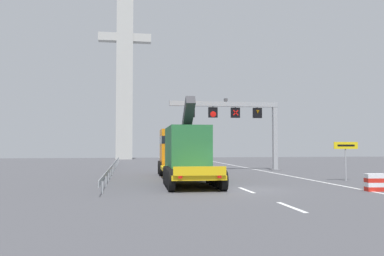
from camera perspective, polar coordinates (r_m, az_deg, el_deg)
ground at (r=21.34m, az=7.63°, el=-8.88°), size 112.00×112.00×0.00m
lane_markings at (r=46.66m, az=-1.62°, el=-5.44°), size 0.20×66.36×0.01m
edge_line_right at (r=34.66m, az=11.72°, el=-6.39°), size 0.20×63.00×0.01m
overhead_lane_gantry at (r=37.48m, az=6.78°, el=1.82°), size 10.63×0.90×6.79m
heavy_haul_truck_yellow at (r=27.64m, az=-1.42°, el=-3.32°), size 3.35×14.12×5.30m
exit_sign_yellow at (r=28.16m, az=21.39°, el=-3.11°), size 1.71×0.15×2.60m
crash_barrier_striped at (r=22.59m, az=25.05°, el=-7.16°), size 1.05×0.61×0.90m
guardrail_left at (r=36.95m, az=-11.28°, el=-5.29°), size 0.13×37.15×0.76m
bridge_pylon_distant at (r=70.01m, az=-9.72°, el=9.83°), size 9.00×2.00×33.87m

